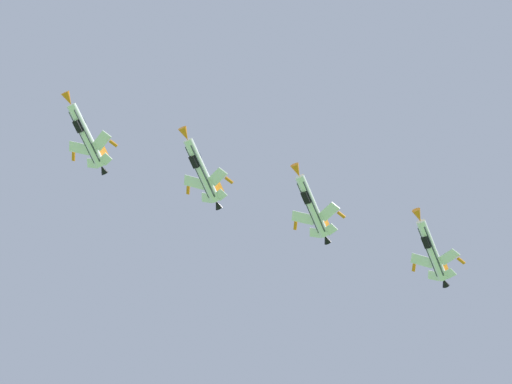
# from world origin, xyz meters

# --- Properties ---
(fighter_jet_left_wing) EXTENTS (9.67, 15.87, 5.12)m
(fighter_jet_left_wing) POSITION_xyz_m (-36.27, 24.48, 158.29)
(fighter_jet_left_wing) COLOR white
(fighter_jet_right_wing) EXTENTS (9.21, 15.87, 5.44)m
(fighter_jet_right_wing) POSITION_xyz_m (-17.37, 34.02, 155.23)
(fighter_jet_right_wing) COLOR white
(fighter_jet_left_outer) EXTENTS (9.66, 15.87, 5.13)m
(fighter_jet_left_outer) POSITION_xyz_m (0.32, 44.62, 156.21)
(fighter_jet_left_outer) COLOR white
(fighter_jet_right_outer) EXTENTS (9.16, 15.87, 5.46)m
(fighter_jet_right_outer) POSITION_xyz_m (19.90, 56.95, 155.64)
(fighter_jet_right_outer) COLOR white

